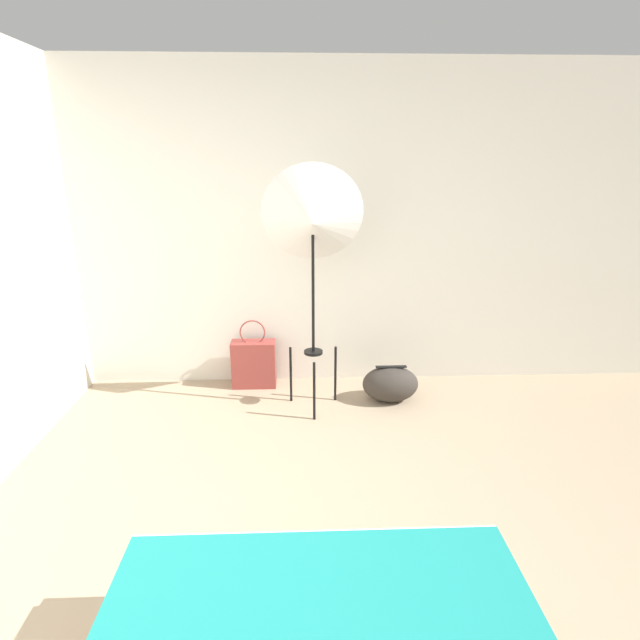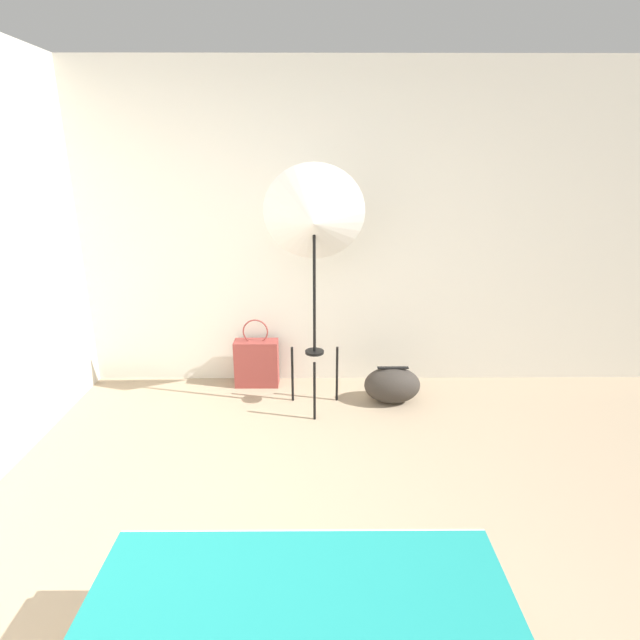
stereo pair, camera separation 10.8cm
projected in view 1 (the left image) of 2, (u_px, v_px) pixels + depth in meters
ground_plane at (242, 632)px, 2.06m from camera, size 14.00×14.00×0.00m
wall_back at (269, 231)px, 4.05m from camera, size 8.00×0.05×2.60m
photo_umbrella at (313, 220)px, 3.49m from camera, size 0.74×0.42×1.84m
tote_bag at (254, 363)px, 4.23m from camera, size 0.37×0.16×0.59m
duffel_bag at (390, 384)px, 3.99m from camera, size 0.45×0.29×0.30m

